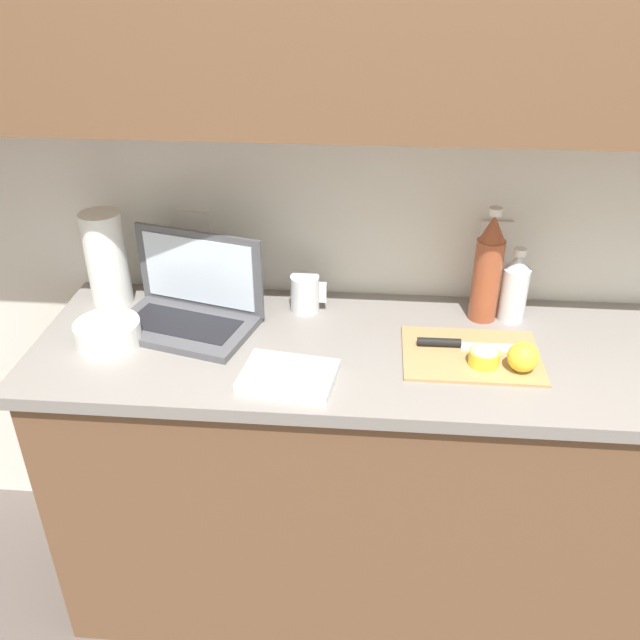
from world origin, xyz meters
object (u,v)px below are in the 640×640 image
object	(u,v)px
cutting_board	(471,355)
measuring_cup	(305,293)
bottle_green_soda	(514,288)
bottle_oil_tall	(488,269)
bowl_white	(108,333)
paper_towel_roll	(107,259)
lemon_half_cut	(484,357)
knife	(453,344)
lemon_whole_beside	(523,357)
laptop	(190,304)

from	to	relation	value
cutting_board	measuring_cup	distance (m)	0.49
bottle_green_soda	bottle_oil_tall	bearing A→B (deg)	-180.00
cutting_board	bowl_white	world-z (taller)	bowl_white
bottle_oil_tall	paper_towel_roll	distance (m)	1.05
lemon_half_cut	bottle_oil_tall	distance (m)	0.28
bowl_white	knife	bearing A→B (deg)	2.94
bottle_green_soda	measuring_cup	bearing A→B (deg)	179.76
lemon_whole_beside	bottle_oil_tall	world-z (taller)	bottle_oil_tall
measuring_cup	bowl_white	bearing A→B (deg)	-155.83
laptop	bottle_green_soda	distance (m)	0.87
lemon_whole_beside	bottle_green_soda	world-z (taller)	bottle_green_soda
bottle_green_soda	bowl_white	size ratio (longest dim) A/B	1.26
cutting_board	bottle_oil_tall	distance (m)	0.25
knife	bowl_white	bearing A→B (deg)	-177.58
knife	bowl_white	xyz separation A→B (m)	(-0.88, -0.05, 0.01)
lemon_whole_beside	laptop	bearing A→B (deg)	168.69
measuring_cup	paper_towel_roll	xyz separation A→B (m)	(-0.56, 0.00, 0.08)
bottle_oil_tall	paper_towel_roll	bearing A→B (deg)	179.64
lemon_half_cut	paper_towel_roll	xyz separation A→B (m)	(-1.02, 0.25, 0.11)
paper_towel_roll	measuring_cup	bearing A→B (deg)	-0.44
bottle_green_soda	bowl_white	world-z (taller)	bottle_green_soda
bottle_green_soda	paper_towel_roll	distance (m)	1.12
knife	bottle_oil_tall	world-z (taller)	bottle_oil_tall
cutting_board	knife	size ratio (longest dim) A/B	1.21
laptop	lemon_half_cut	bearing A→B (deg)	3.94
bottle_green_soda	bottle_oil_tall	distance (m)	0.09
laptop	knife	size ratio (longest dim) A/B	1.46
bowl_white	paper_towel_roll	world-z (taller)	paper_towel_roll
laptop	bottle_oil_tall	size ratio (longest dim) A/B	1.29
bottle_oil_tall	lemon_half_cut	bearing A→B (deg)	-96.05
lemon_half_cut	bowl_white	world-z (taller)	bowl_white
lemon_half_cut	lemon_whole_beside	size ratio (longest dim) A/B	1.00
laptop	bowl_white	xyz separation A→B (m)	(-0.19, -0.12, -0.03)
knife	bottle_oil_tall	distance (m)	0.23
measuring_cup	lemon_whole_beside	bearing A→B (deg)	-25.84
bottle_green_soda	measuring_cup	distance (m)	0.57
measuring_cup	bowl_white	size ratio (longest dim) A/B	0.63
cutting_board	knife	world-z (taller)	knife
knife	bottle_green_soda	distance (m)	0.25
measuring_cup	paper_towel_roll	world-z (taller)	paper_towel_roll
knife	bottle_green_soda	size ratio (longest dim) A/B	1.35
lemon_half_cut	paper_towel_roll	size ratio (longest dim) A/B	0.27
laptop	cutting_board	bearing A→B (deg)	6.90
bottle_oil_tall	bottle_green_soda	bearing A→B (deg)	0.00
knife	paper_towel_roll	xyz separation A→B (m)	(-0.95, 0.18, 0.12)
knife	lemon_half_cut	distance (m)	0.10
lemon_whole_beside	paper_towel_roll	size ratio (longest dim) A/B	0.28
laptop	lemon_half_cut	world-z (taller)	laptop
cutting_board	lemon_half_cut	distance (m)	0.06
knife	measuring_cup	world-z (taller)	measuring_cup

